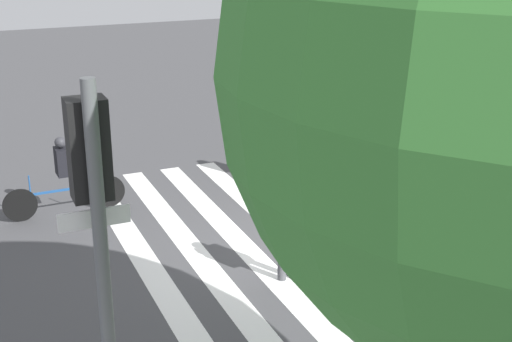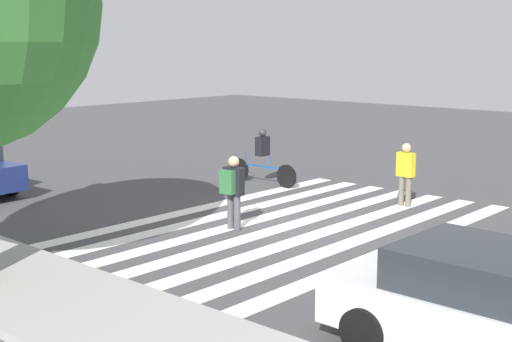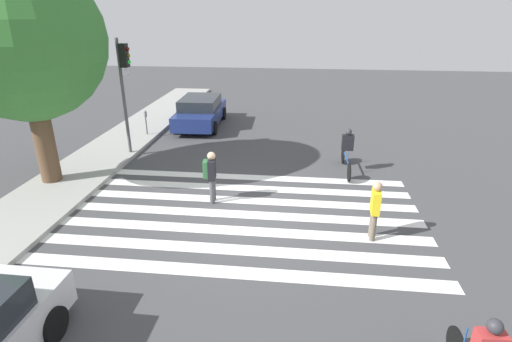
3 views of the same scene
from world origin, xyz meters
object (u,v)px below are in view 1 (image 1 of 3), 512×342
at_px(pedestrian_adult_blue_shirt, 289,227).
at_px(cyclist_near_curb, 63,173).
at_px(pedestrian_child_with_backpack, 266,142).
at_px(traffic_light, 97,236).
at_px(cyclist_far_lane, 415,114).

relative_size(pedestrian_adult_blue_shirt, cyclist_near_curb, 0.67).
bearing_deg(pedestrian_adult_blue_shirt, pedestrian_child_with_backpack, 64.89).
bearing_deg(pedestrian_child_with_backpack, traffic_light, -118.63).
distance_m(cyclist_far_lane, cyclist_near_curb, 9.16).
height_order(pedestrian_child_with_backpack, cyclist_far_lane, cyclist_far_lane).
distance_m(traffic_light, cyclist_near_curb, 8.65).
distance_m(pedestrian_adult_blue_shirt, cyclist_far_lane, 8.17).
height_order(traffic_light, cyclist_far_lane, traffic_light).
bearing_deg(cyclist_near_curb, pedestrian_child_with_backpack, -178.62).
xyz_separation_m(traffic_light, cyclist_near_curb, (-0.84, -8.30, -2.29)).
bearing_deg(cyclist_far_lane, pedestrian_child_with_backpack, 6.86).
bearing_deg(cyclist_far_lane, pedestrian_adult_blue_shirt, 37.67).
relative_size(pedestrian_child_with_backpack, cyclist_far_lane, 0.72).
relative_size(pedestrian_child_with_backpack, cyclist_near_curb, 0.65).
bearing_deg(traffic_light, cyclist_near_curb, -95.79).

